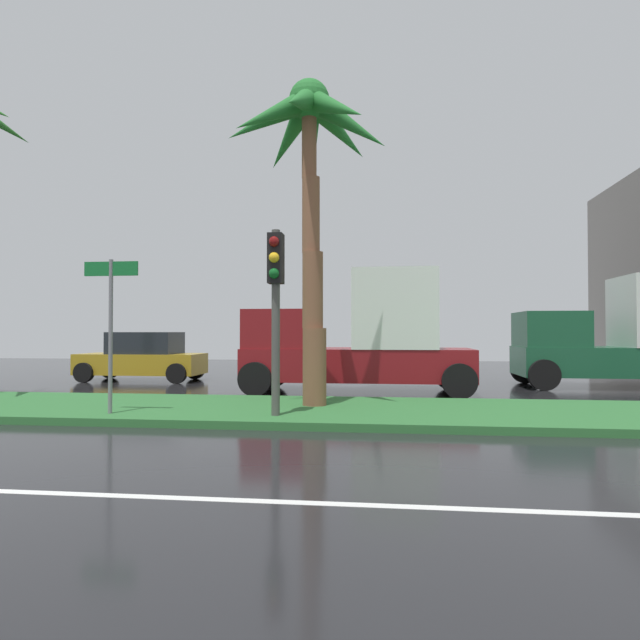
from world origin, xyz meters
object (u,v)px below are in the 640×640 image
street_name_sign (111,314)px  box_truck_following (626,338)px  car_in_traffic_second (143,357)px  palm_tree_centre_left (309,146)px  box_truck_lead (360,338)px  traffic_signal_median_right (276,287)px

street_name_sign → box_truck_following: box_truck_following is taller
street_name_sign → car_in_traffic_second: size_ratio=0.70×
palm_tree_centre_left → box_truck_lead: (0.94, 3.75, -4.33)m
palm_tree_centre_left → traffic_signal_median_right: palm_tree_centre_left is taller
palm_tree_centre_left → traffic_signal_median_right: (-0.38, -1.77, -3.29)m
traffic_signal_median_right → street_name_sign: (-3.25, -0.12, -0.51)m
palm_tree_centre_left → car_in_traffic_second: 10.82m
palm_tree_centre_left → box_truck_lead: bearing=75.9°
traffic_signal_median_right → street_name_sign: size_ratio=1.18×
street_name_sign → car_in_traffic_second: street_name_sign is taller
palm_tree_centre_left → box_truck_lead: palm_tree_centre_left is taller
palm_tree_centre_left → box_truck_following: size_ratio=1.13×
car_in_traffic_second → box_truck_following: box_truck_following is taller
street_name_sign → box_truck_following: bearing=32.4°
traffic_signal_median_right → box_truck_lead: 5.77m
palm_tree_centre_left → street_name_sign: bearing=-152.5°
palm_tree_centre_left → box_truck_lead: 5.80m
street_name_sign → box_truck_lead: box_truck_lead is taller
street_name_sign → traffic_signal_median_right: bearing=2.1°
street_name_sign → box_truck_following: (12.72, 8.07, -0.53)m
traffic_signal_median_right → car_in_traffic_second: (-6.51, 8.40, -1.76)m
palm_tree_centre_left → street_name_sign: (-3.63, -1.89, -3.79)m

